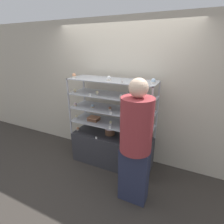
% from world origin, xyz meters
% --- Properties ---
extents(ground_plane, '(20.00, 20.00, 0.00)m').
position_xyz_m(ground_plane, '(0.00, 0.00, 0.00)').
color(ground_plane, '#38332D').
extents(back_wall, '(8.00, 0.05, 2.60)m').
position_xyz_m(back_wall, '(0.00, 0.40, 1.30)').
color(back_wall, beige).
rests_on(back_wall, ground_plane).
extents(display_base, '(1.48, 0.51, 0.59)m').
position_xyz_m(display_base, '(0.00, 0.00, 0.29)').
color(display_base, '#333338').
rests_on(display_base, ground_plane).
extents(display_riser_lower, '(1.48, 0.51, 0.26)m').
position_xyz_m(display_riser_lower, '(0.00, 0.00, 0.83)').
color(display_riser_lower, '#B7B7BC').
rests_on(display_riser_lower, display_base).
extents(display_riser_middle, '(1.48, 0.51, 0.26)m').
position_xyz_m(display_riser_middle, '(0.00, 0.00, 1.08)').
color(display_riser_middle, '#B7B7BC').
rests_on(display_riser_middle, display_riser_lower).
extents(display_riser_upper, '(1.48, 0.51, 0.26)m').
position_xyz_m(display_riser_upper, '(0.00, 0.00, 1.34)').
color(display_riser_upper, '#B7B7BC').
rests_on(display_riser_upper, display_riser_middle).
extents(display_riser_top, '(1.48, 0.51, 0.26)m').
position_xyz_m(display_riser_top, '(0.00, 0.00, 1.60)').
color(display_riser_top, '#B7B7BC').
rests_on(display_riser_top, display_riser_upper).
extents(layer_cake_centerpiece, '(0.19, 0.19, 0.13)m').
position_xyz_m(layer_cake_centerpiece, '(-0.06, 0.03, 0.65)').
color(layer_cake_centerpiece, brown).
rests_on(layer_cake_centerpiece, display_base).
extents(sheet_cake_frosted, '(0.20, 0.17, 0.07)m').
position_xyz_m(sheet_cake_frosted, '(-0.35, -0.04, 0.87)').
color(sheet_cake_frosted, brown).
rests_on(sheet_cake_frosted, display_riser_lower).
extents(cupcake_0, '(0.06, 0.06, 0.07)m').
position_xyz_m(cupcake_0, '(-0.69, -0.09, 0.62)').
color(cupcake_0, white).
rests_on(cupcake_0, display_base).
extents(cupcake_1, '(0.06, 0.06, 0.07)m').
position_xyz_m(cupcake_1, '(0.68, -0.10, 0.62)').
color(cupcake_1, beige).
rests_on(cupcake_1, display_base).
extents(price_tag_0, '(0.04, 0.00, 0.04)m').
position_xyz_m(price_tag_0, '(-0.20, -0.23, 0.61)').
color(price_tag_0, white).
rests_on(price_tag_0, display_base).
extents(cupcake_2, '(0.05, 0.05, 0.06)m').
position_xyz_m(cupcake_2, '(-0.70, -0.09, 0.87)').
color(cupcake_2, white).
rests_on(cupcake_2, display_riser_lower).
extents(cupcake_3, '(0.05, 0.05, 0.06)m').
position_xyz_m(cupcake_3, '(0.00, -0.06, 0.87)').
color(cupcake_3, white).
rests_on(cupcake_3, display_riser_lower).
extents(cupcake_4, '(0.05, 0.05, 0.06)m').
position_xyz_m(cupcake_4, '(0.69, -0.07, 0.87)').
color(cupcake_4, beige).
rests_on(cupcake_4, display_riser_lower).
extents(price_tag_1, '(0.04, 0.00, 0.04)m').
position_xyz_m(price_tag_1, '(0.07, -0.23, 0.86)').
color(price_tag_1, white).
rests_on(price_tag_1, display_riser_lower).
extents(cupcake_5, '(0.05, 0.05, 0.06)m').
position_xyz_m(cupcake_5, '(-0.68, -0.12, 1.13)').
color(cupcake_5, '#CCB28C').
rests_on(cupcake_5, display_riser_middle).
extents(cupcake_6, '(0.05, 0.05, 0.06)m').
position_xyz_m(cupcake_6, '(-0.35, -0.07, 1.13)').
color(cupcake_6, '#CCB28C').
rests_on(cupcake_6, display_riser_middle).
extents(cupcake_7, '(0.05, 0.05, 0.06)m').
position_xyz_m(cupcake_7, '(-0.01, -0.05, 1.13)').
color(cupcake_7, beige).
rests_on(cupcake_7, display_riser_middle).
extents(cupcake_8, '(0.05, 0.05, 0.06)m').
position_xyz_m(cupcake_8, '(0.35, -0.07, 1.13)').
color(cupcake_8, '#CCB28C').
rests_on(cupcake_8, display_riser_middle).
extents(cupcake_9, '(0.05, 0.05, 0.06)m').
position_xyz_m(cupcake_9, '(0.68, -0.08, 1.13)').
color(cupcake_9, white).
rests_on(cupcake_9, display_riser_middle).
extents(price_tag_2, '(0.04, 0.00, 0.04)m').
position_xyz_m(price_tag_2, '(0.09, -0.23, 1.12)').
color(price_tag_2, white).
rests_on(price_tag_2, display_riser_middle).
extents(cupcake_10, '(0.05, 0.05, 0.06)m').
position_xyz_m(cupcake_10, '(-0.68, -0.10, 1.38)').
color(cupcake_10, '#CCB28C').
rests_on(cupcake_10, display_riser_upper).
extents(cupcake_11, '(0.05, 0.05, 0.06)m').
position_xyz_m(cupcake_11, '(-0.24, -0.08, 1.38)').
color(cupcake_11, beige).
rests_on(cupcake_11, display_riser_upper).
extents(cupcake_12, '(0.05, 0.05, 0.06)m').
position_xyz_m(cupcake_12, '(0.21, -0.12, 1.38)').
color(cupcake_12, '#CCB28C').
rests_on(cupcake_12, display_riser_upper).
extents(cupcake_13, '(0.05, 0.05, 0.06)m').
position_xyz_m(cupcake_13, '(0.68, -0.08, 1.38)').
color(cupcake_13, beige).
rests_on(cupcake_13, display_riser_upper).
extents(price_tag_3, '(0.04, 0.00, 0.04)m').
position_xyz_m(price_tag_3, '(-0.29, -0.23, 1.38)').
color(price_tag_3, white).
rests_on(price_tag_3, display_riser_upper).
extents(cupcake_14, '(0.06, 0.06, 0.08)m').
position_xyz_m(cupcake_14, '(-0.67, -0.12, 1.65)').
color(cupcake_14, beige).
rests_on(cupcake_14, display_riser_top).
extents(cupcake_15, '(0.06, 0.06, 0.08)m').
position_xyz_m(cupcake_15, '(0.00, -0.11, 1.65)').
color(cupcake_15, beige).
rests_on(cupcake_15, display_riser_top).
extents(cupcake_16, '(0.06, 0.06, 0.08)m').
position_xyz_m(cupcake_16, '(0.68, -0.05, 1.65)').
color(cupcake_16, white).
rests_on(cupcake_16, display_riser_top).
extents(price_tag_4, '(0.04, 0.00, 0.04)m').
position_xyz_m(price_tag_4, '(0.27, -0.23, 1.63)').
color(price_tag_4, white).
rests_on(price_tag_4, display_riser_top).
extents(customer_figure, '(0.42, 0.42, 1.78)m').
position_xyz_m(customer_figure, '(0.64, -0.63, 0.95)').
color(customer_figure, '#282D47').
rests_on(customer_figure, ground_plane).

